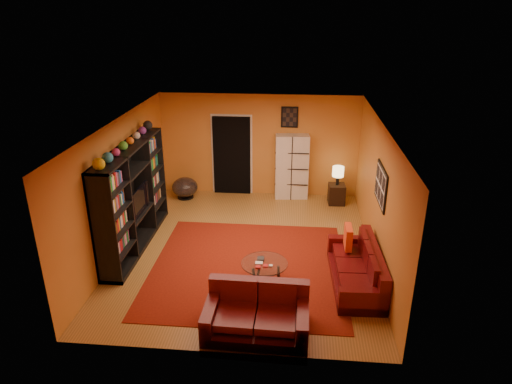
# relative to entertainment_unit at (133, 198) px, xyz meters

# --- Properties ---
(floor) EXTENTS (6.00, 6.00, 0.00)m
(floor) POSITION_rel_entertainment_unit_xyz_m (2.27, 0.00, -1.05)
(floor) COLOR brown
(floor) RESTS_ON ground
(ceiling) EXTENTS (6.00, 6.00, 0.00)m
(ceiling) POSITION_rel_entertainment_unit_xyz_m (2.27, 0.00, 1.55)
(ceiling) COLOR white
(ceiling) RESTS_ON wall_back
(wall_back) EXTENTS (6.00, 0.00, 6.00)m
(wall_back) POSITION_rel_entertainment_unit_xyz_m (2.27, 3.00, 0.25)
(wall_back) COLOR #C6762B
(wall_back) RESTS_ON floor
(wall_front) EXTENTS (6.00, 0.00, 6.00)m
(wall_front) POSITION_rel_entertainment_unit_xyz_m (2.27, -3.00, 0.25)
(wall_front) COLOR #C6762B
(wall_front) RESTS_ON floor
(wall_left) EXTENTS (0.00, 6.00, 6.00)m
(wall_left) POSITION_rel_entertainment_unit_xyz_m (-0.23, 0.00, 0.25)
(wall_left) COLOR #C6762B
(wall_left) RESTS_ON floor
(wall_right) EXTENTS (0.00, 6.00, 6.00)m
(wall_right) POSITION_rel_entertainment_unit_xyz_m (4.78, 0.00, 0.25)
(wall_right) COLOR #C6762B
(wall_right) RESTS_ON floor
(rug) EXTENTS (3.60, 3.60, 0.01)m
(rug) POSITION_rel_entertainment_unit_xyz_m (2.38, -0.70, -1.04)
(rug) COLOR #61140B
(rug) RESTS_ON floor
(doorway) EXTENTS (0.95, 0.10, 2.04)m
(doorway) POSITION_rel_entertainment_unit_xyz_m (1.57, 2.96, -0.03)
(doorway) COLOR black
(doorway) RESTS_ON floor
(wall_art_right) EXTENTS (0.03, 1.00, 0.70)m
(wall_art_right) POSITION_rel_entertainment_unit_xyz_m (4.75, -0.30, 0.55)
(wall_art_right) COLOR black
(wall_art_right) RESTS_ON wall_right
(wall_art_back) EXTENTS (0.42, 0.03, 0.52)m
(wall_art_back) POSITION_rel_entertainment_unit_xyz_m (3.02, 2.98, 1.00)
(wall_art_back) COLOR black
(wall_art_back) RESTS_ON wall_back
(entertainment_unit) EXTENTS (0.45, 3.00, 2.10)m
(entertainment_unit) POSITION_rel_entertainment_unit_xyz_m (0.00, 0.00, 0.00)
(entertainment_unit) COLOR black
(entertainment_unit) RESTS_ON floor
(tv) EXTENTS (0.95, 0.12, 0.55)m
(tv) POSITION_rel_entertainment_unit_xyz_m (0.05, -0.03, -0.06)
(tv) COLOR black
(tv) RESTS_ON entertainment_unit
(sofa) EXTENTS (0.86, 1.97, 0.85)m
(sofa) POSITION_rel_entertainment_unit_xyz_m (4.41, -1.04, -0.76)
(sofa) COLOR #49090D
(sofa) RESTS_ON rug
(loveseat) EXTENTS (1.58, 0.97, 0.85)m
(loveseat) POSITION_rel_entertainment_unit_xyz_m (2.70, -2.41, -0.77)
(loveseat) COLOR #49090D
(loveseat) RESTS_ON rug
(throw_pillow) EXTENTS (0.12, 0.42, 0.42)m
(throw_pillow) POSITION_rel_entertainment_unit_xyz_m (4.22, -0.50, -0.42)
(throw_pillow) COLOR #F8451B
(throw_pillow) RESTS_ON sofa
(coffee_table) EXTENTS (0.82, 0.82, 0.41)m
(coffee_table) POSITION_rel_entertainment_unit_xyz_m (2.72, -1.20, -0.68)
(coffee_table) COLOR silver
(coffee_table) RESTS_ON floor
(storage_cabinet) EXTENTS (0.85, 0.44, 1.65)m
(storage_cabinet) POSITION_rel_entertainment_unit_xyz_m (3.12, 2.80, -0.23)
(storage_cabinet) COLOR silver
(storage_cabinet) RESTS_ON floor
(bowl_chair) EXTENTS (0.65, 0.65, 0.54)m
(bowl_chair) POSITION_rel_entertainment_unit_xyz_m (0.41, 2.50, -0.76)
(bowl_chair) COLOR black
(bowl_chair) RESTS_ON floor
(side_table) EXTENTS (0.42, 0.42, 0.50)m
(side_table) POSITION_rel_entertainment_unit_xyz_m (4.25, 2.49, -0.80)
(side_table) COLOR black
(side_table) RESTS_ON floor
(table_lamp) EXTENTS (0.28, 0.28, 0.47)m
(table_lamp) POSITION_rel_entertainment_unit_xyz_m (4.25, 2.49, -0.22)
(table_lamp) COLOR black
(table_lamp) RESTS_ON side_table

